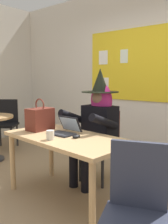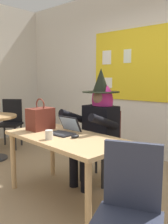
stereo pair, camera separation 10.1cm
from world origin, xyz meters
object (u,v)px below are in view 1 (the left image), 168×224
object	(u,v)px
desk_main	(66,144)
coffee_mug	(50,135)
chair_at_desk	(102,141)
handbag	(40,119)
chair_extra_corner	(136,208)
laptop	(65,130)
person_costumed	(97,120)
computer_mouse	(76,136)
chair_spare_by_window	(6,121)

from	to	relation	value
desk_main	coffee_mug	world-z (taller)	coffee_mug
chair_at_desk	handbag	distance (m)	0.87
desk_main	chair_extra_corner	world-z (taller)	chair_extra_corner
laptop	coffee_mug	bearing A→B (deg)	-76.55
person_costumed	computer_mouse	size ratio (longest dim) A/B	13.94
person_costumed	computer_mouse	xyz separation A→B (m)	(0.17, -0.58, -0.07)
handbag	chair_spare_by_window	xyz separation A→B (m)	(-1.84, 0.69, -0.33)
desk_main	chair_extra_corner	distance (m)	1.22
person_costumed	laptop	world-z (taller)	person_costumed
person_costumed	computer_mouse	bearing A→B (deg)	19.32
chair_spare_by_window	chair_extra_corner	bearing A→B (deg)	32.57
desk_main	handbag	size ratio (longest dim) A/B	3.83
chair_spare_by_window	handbag	bearing A→B (deg)	31.76
chair_at_desk	person_costumed	size ratio (longest dim) A/B	0.63
chair_at_desk	handbag	bearing A→B (deg)	-34.98
person_costumed	handbag	world-z (taller)	person_costumed
handbag	desk_main	bearing A→B (deg)	-3.45
person_costumed	coffee_mug	world-z (taller)	person_costumed
chair_at_desk	person_costumed	bearing A→B (deg)	-2.51
laptop	computer_mouse	bearing A→B (deg)	-16.58
chair_at_desk	coffee_mug	size ratio (longest dim) A/B	9.59
coffee_mug	chair_extra_corner	bearing A→B (deg)	-14.83
desk_main	chair_at_desk	world-z (taller)	chair_at_desk
chair_extra_corner	computer_mouse	bearing A→B (deg)	-139.84
desk_main	coffee_mug	xyz separation A→B (m)	(-0.02, -0.21, 0.14)
desk_main	coffee_mug	size ratio (longest dim) A/B	15.25
coffee_mug	computer_mouse	bearing A→B (deg)	54.70
chair_at_desk	computer_mouse	size ratio (longest dim) A/B	8.76
chair_at_desk	coffee_mug	world-z (taller)	chair_at_desk
desk_main	handbag	distance (m)	0.51
laptop	chair_extra_corner	xyz separation A→B (m)	(1.20, -0.58, -0.24)
coffee_mug	person_costumed	bearing A→B (deg)	91.30
chair_at_desk	coffee_mug	xyz separation A→B (m)	(0.02, -0.92, 0.25)
chair_at_desk	laptop	bearing A→B (deg)	-8.06
laptop	chair_spare_by_window	xyz separation A→B (m)	(-2.20, 0.65, -0.24)
person_costumed	desk_main	bearing A→B (deg)	6.47
handbag	computer_mouse	bearing A→B (deg)	-1.85
desk_main	chair_spare_by_window	size ratio (longest dim) A/B	1.58
coffee_mug	chair_spare_by_window	distance (m)	2.47
handbag	chair_extra_corner	size ratio (longest dim) A/B	0.41
chair_at_desk	coffee_mug	bearing A→B (deg)	-2.12
computer_mouse	desk_main	bearing A→B (deg)	-176.59
handbag	chair_spare_by_window	size ratio (longest dim) A/B	0.41
chair_at_desk	laptop	world-z (taller)	chair_at_desk
person_costumed	handbag	bearing A→B (deg)	-34.23
laptop	computer_mouse	xyz separation A→B (m)	(0.23, -0.06, -0.03)
person_costumed	chair_extra_corner	bearing A→B (deg)	48.87
laptop	coffee_mug	size ratio (longest dim) A/B	3.08
desk_main	laptop	bearing A→B (deg)	142.05
computer_mouse	coffee_mug	xyz separation A→B (m)	(-0.15, -0.22, 0.03)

